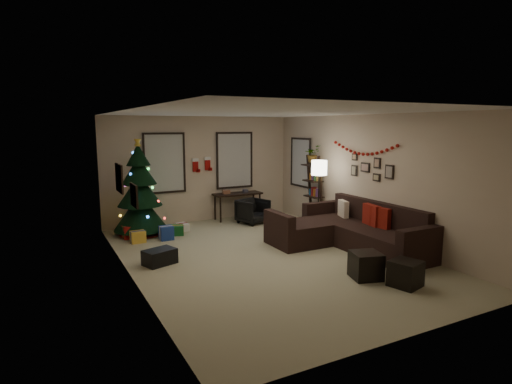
% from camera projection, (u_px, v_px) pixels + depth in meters
% --- Properties ---
extents(floor, '(7.00, 7.00, 0.00)m').
position_uv_depth(floor, '(266.00, 256.00, 8.02)').
color(floor, tan).
rests_on(floor, ground).
extents(ceiling, '(7.00, 7.00, 0.00)m').
position_uv_depth(ceiling, '(267.00, 112.00, 7.60)').
color(ceiling, white).
rests_on(ceiling, floor).
extents(wall_back, '(5.00, 0.00, 5.00)m').
position_uv_depth(wall_back, '(201.00, 169.00, 10.87)').
color(wall_back, beige).
rests_on(wall_back, floor).
extents(wall_front, '(5.00, 0.00, 5.00)m').
position_uv_depth(wall_front, '(417.00, 225.00, 4.74)').
color(wall_front, beige).
rests_on(wall_front, floor).
extents(wall_left, '(0.00, 7.00, 7.00)m').
position_uv_depth(wall_left, '(128.00, 197.00, 6.66)').
color(wall_left, beige).
rests_on(wall_left, floor).
extents(wall_right, '(0.00, 7.00, 7.00)m').
position_uv_depth(wall_right, '(369.00, 178.00, 8.95)').
color(wall_right, beige).
rests_on(wall_right, floor).
extents(window_back_left, '(1.05, 0.06, 1.50)m').
position_uv_depth(window_back_left, '(164.00, 163.00, 10.38)').
color(window_back_left, '#728CB2').
rests_on(window_back_left, wall_back).
extents(window_back_right, '(1.05, 0.06, 1.50)m').
position_uv_depth(window_back_right, '(234.00, 160.00, 11.25)').
color(window_back_right, '#728CB2').
rests_on(window_back_right, wall_back).
extents(window_right_wall, '(0.06, 0.90, 1.30)m').
position_uv_depth(window_right_wall, '(301.00, 162.00, 11.15)').
color(window_right_wall, '#728CB2').
rests_on(window_right_wall, wall_right).
extents(christmas_tree, '(1.21, 1.21, 2.25)m').
position_uv_depth(christmas_tree, '(140.00, 194.00, 9.53)').
color(christmas_tree, black).
rests_on(christmas_tree, floor).
extents(presents, '(1.50, 0.88, 0.30)m').
position_uv_depth(presents, '(158.00, 232.00, 9.36)').
color(presents, silver).
rests_on(presents, floor).
extents(sofa, '(2.09, 3.02, 0.92)m').
position_uv_depth(sofa, '(349.00, 232.00, 8.61)').
color(sofa, black).
rests_on(sofa, floor).
extents(pillow_red_a, '(0.17, 0.46, 0.45)m').
position_uv_depth(pillow_red_a, '(380.00, 219.00, 8.34)').
color(pillow_red_a, maroon).
rests_on(pillow_red_a, sofa).
extents(pillow_red_b, '(0.20, 0.49, 0.48)m').
position_uv_depth(pillow_red_b, '(372.00, 216.00, 8.55)').
color(pillow_red_b, maroon).
rests_on(pillow_red_b, sofa).
extents(pillow_cream, '(0.22, 0.40, 0.39)m').
position_uv_depth(pillow_cream, '(343.00, 209.00, 9.33)').
color(pillow_cream, beige).
rests_on(pillow_cream, sofa).
extents(ottoman_near, '(0.57, 0.57, 0.43)m').
position_uv_depth(ottoman_near, '(366.00, 265.00, 6.83)').
color(ottoman_near, black).
rests_on(ottoman_near, floor).
extents(ottoman_far, '(0.52, 0.52, 0.40)m').
position_uv_depth(ottoman_far, '(405.00, 274.00, 6.50)').
color(ottoman_far, black).
rests_on(ottoman_far, floor).
extents(desk, '(1.30, 0.46, 0.70)m').
position_uv_depth(desk, '(238.00, 196.00, 11.16)').
color(desk, black).
rests_on(desk, floor).
extents(desk_chair, '(0.75, 0.72, 0.62)m').
position_uv_depth(desk_chair, '(253.00, 211.00, 10.69)').
color(desk_chair, black).
rests_on(desk_chair, floor).
extents(bookshelf, '(0.30, 0.52, 1.75)m').
position_uv_depth(bookshelf, '(314.00, 192.00, 10.41)').
color(bookshelf, black).
rests_on(bookshelf, floor).
extents(potted_plant, '(0.61, 0.57, 0.55)m').
position_uv_depth(potted_plant, '(312.00, 151.00, 10.36)').
color(potted_plant, '#4C4C4C').
rests_on(potted_plant, bookshelf).
extents(floor_lamp, '(0.36, 0.36, 1.68)m').
position_uv_depth(floor_lamp, '(319.00, 173.00, 9.59)').
color(floor_lamp, black).
rests_on(floor_lamp, floor).
extents(art_map, '(0.04, 0.60, 0.50)m').
position_uv_depth(art_map, '(119.00, 178.00, 7.40)').
color(art_map, black).
rests_on(art_map, wall_left).
extents(art_abstract, '(0.04, 0.45, 0.35)m').
position_uv_depth(art_abstract, '(134.00, 195.00, 6.36)').
color(art_abstract, black).
rests_on(art_abstract, wall_left).
extents(gallery, '(0.03, 1.25, 0.54)m').
position_uv_depth(gallery, '(371.00, 168.00, 8.84)').
color(gallery, black).
rests_on(gallery, wall_right).
extents(garland, '(0.08, 1.90, 0.30)m').
position_uv_depth(garland, '(363.00, 149.00, 8.96)').
color(garland, '#A5140C').
rests_on(garland, wall_right).
extents(stocking_left, '(0.20, 0.05, 0.36)m').
position_uv_depth(stocking_left, '(196.00, 165.00, 10.75)').
color(stocking_left, '#990F0C').
rests_on(stocking_left, wall_back).
extents(stocking_right, '(0.20, 0.05, 0.36)m').
position_uv_depth(stocking_right, '(208.00, 163.00, 10.90)').
color(stocking_right, '#990F0C').
rests_on(stocking_right, wall_back).
extents(storage_bin, '(0.64, 0.53, 0.27)m').
position_uv_depth(storage_bin, '(160.00, 257.00, 7.54)').
color(storage_bin, black).
rests_on(storage_bin, floor).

